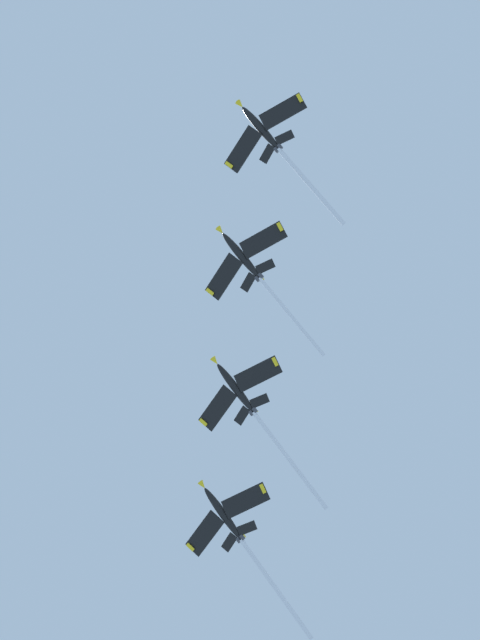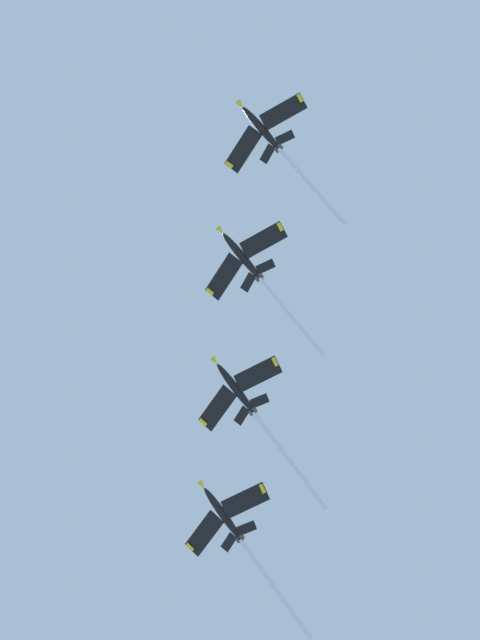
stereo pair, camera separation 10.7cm
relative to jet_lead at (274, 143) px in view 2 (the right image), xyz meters
The scene contains 4 objects.
jet_lead is the anchor object (origin of this frame).
jet_second 24.61m from the jet_lead, 106.05° to the right, with size 28.16×19.30×16.77m.
jet_third 51.34m from the jet_lead, 111.51° to the right, with size 30.73×19.22×17.80m.
jet_fourth 75.43m from the jet_lead, 111.32° to the right, with size 29.94×19.21×17.91m.
Camera 2 is at (24.64, 15.60, 1.82)m, focal length 48.79 mm.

